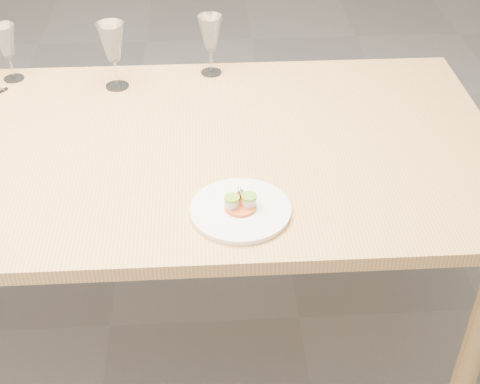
{
  "coord_description": "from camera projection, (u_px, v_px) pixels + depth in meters",
  "views": [
    {
      "loc": [
        0.36,
        -1.6,
        1.8
      ],
      "look_at": [
        0.44,
        -0.3,
        0.8
      ],
      "focal_mm": 50.0,
      "sensor_mm": 36.0,
      "label": 1
    }
  ],
  "objects": [
    {
      "name": "dining_table",
      "position": [
        83.0,
        167.0,
        1.93
      ],
      "size": [
        2.4,
        1.0,
        0.75
      ],
      "color": "#E1A962",
      "rests_on": "ground"
    },
    {
      "name": "dinner_plate",
      "position": [
        241.0,
        209.0,
        1.65
      ],
      "size": [
        0.25,
        0.25,
        0.07
      ],
      "rotation": [
        0.0,
        0.0,
        0.34
      ],
      "color": "white",
      "rests_on": "dining_table"
    },
    {
      "name": "wine_glass_3",
      "position": [
        210.0,
        34.0,
        2.16
      ],
      "size": [
        0.08,
        0.08,
        0.2
      ],
      "color": "white",
      "rests_on": "dining_table"
    },
    {
      "name": "ground",
      "position": [
        110.0,
        326.0,
        2.34
      ],
      "size": [
        7.0,
        7.0,
        0.0
      ],
      "primitive_type": "plane",
      "color": "slate",
      "rests_on": "ground"
    },
    {
      "name": "wine_glass_2",
      "position": [
        112.0,
        43.0,
        2.08
      ],
      "size": [
        0.09,
        0.09,
        0.22
      ],
      "color": "white",
      "rests_on": "dining_table"
    },
    {
      "name": "wine_glass_1",
      "position": [
        6.0,
        42.0,
        2.13
      ],
      "size": [
        0.08,
        0.08,
        0.19
      ],
      "color": "white",
      "rests_on": "dining_table"
    }
  ]
}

